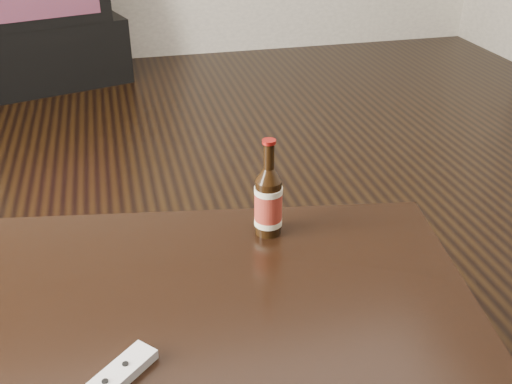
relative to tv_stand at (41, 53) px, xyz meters
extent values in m
cube|color=black|center=(0.80, -2.53, -0.21)|extent=(5.00, 6.00, 0.01)
cube|color=black|center=(0.00, 0.00, 0.00)|extent=(1.14, 0.79, 0.41)
cube|color=tan|center=(1.48, 0.64, -0.19)|extent=(0.61, 0.30, 0.03)
cube|color=tan|center=(1.48, 0.64, 0.09)|extent=(0.56, 0.27, 0.03)
cube|color=black|center=(0.44, -3.06, 0.26)|extent=(1.45, 0.99, 0.07)
cylinder|color=black|center=(1.06, -2.86, 0.01)|extent=(0.09, 0.09, 0.43)
cylinder|color=black|center=(0.75, -2.84, 0.36)|extent=(0.08, 0.08, 0.14)
cylinder|color=maroon|center=(0.75, -2.84, 0.37)|extent=(0.09, 0.09, 0.09)
cylinder|color=beige|center=(0.75, -2.84, 0.41)|extent=(0.09, 0.09, 0.01)
cylinder|color=beige|center=(0.75, -2.84, 0.33)|extent=(0.09, 0.09, 0.01)
cone|color=black|center=(0.75, -2.84, 0.45)|extent=(0.08, 0.08, 0.03)
cylinder|color=black|center=(0.75, -2.84, 0.50)|extent=(0.03, 0.03, 0.06)
cylinder|color=maroon|center=(0.75, -2.84, 0.53)|extent=(0.04, 0.04, 0.01)
cube|color=silver|center=(0.37, -3.24, 0.30)|extent=(0.16, 0.15, 0.02)
cylinder|color=black|center=(0.39, -3.22, 0.31)|extent=(0.02, 0.02, 0.00)
cylinder|color=black|center=(0.36, -3.25, 0.31)|extent=(0.02, 0.02, 0.00)
camera|label=1|loc=(0.43, -4.02, 1.08)|focal=42.00mm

